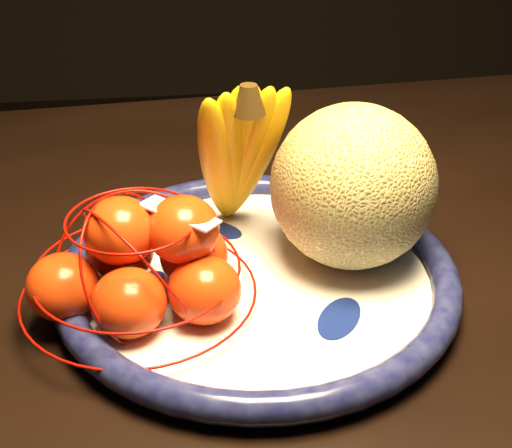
{
  "coord_description": "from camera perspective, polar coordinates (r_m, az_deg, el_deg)",
  "views": [
    {
      "loc": [
        -0.16,
        -0.82,
        1.13
      ],
      "look_at": [
        -0.09,
        -0.23,
        0.78
      ],
      "focal_mm": 50.0,
      "sensor_mm": 36.0,
      "label": 1
    }
  ],
  "objects": [
    {
      "name": "dining_table",
      "position": [
        0.9,
        7.51,
        -3.17
      ],
      "size": [
        1.48,
        0.96,
        0.71
      ],
      "rotation": [
        0.0,
        0.0,
        0.08
      ],
      "color": "black",
      "rests_on": "ground"
    },
    {
      "name": "fruit_bowl",
      "position": [
        0.71,
        0.09,
        -4.18
      ],
      "size": [
        0.4,
        0.4,
        0.03
      ],
      "rotation": [
        0.0,
        0.0,
        0.41
      ],
      "color": "white",
      "rests_on": "dining_table"
    },
    {
      "name": "cantaloupe",
      "position": [
        0.71,
        7.76,
        2.99
      ],
      "size": [
        0.16,
        0.16,
        0.16
      ],
      "primitive_type": "sphere",
      "color": "olive",
      "rests_on": "fruit_bowl"
    },
    {
      "name": "banana_bunch",
      "position": [
        0.74,
        -1.57,
        5.92
      ],
      "size": [
        0.13,
        0.12,
        0.19
      ],
      "rotation": [
        0.0,
        0.0,
        0.26
      ],
      "color": "#DFA600",
      "rests_on": "fruit_bowl"
    },
    {
      "name": "mandarin_bag",
      "position": [
        0.66,
        -8.98,
        -3.23
      ],
      "size": [
        0.28,
        0.28,
        0.14
      ],
      "rotation": [
        0.0,
        0.0,
        -0.3
      ],
      "color": "#FA2D07",
      "rests_on": "fruit_bowl"
    },
    {
      "name": "price_tag",
      "position": [
        0.63,
        -6.13,
        0.86
      ],
      "size": [
        0.07,
        0.06,
        0.01
      ],
      "primitive_type": "cube",
      "rotation": [
        -0.14,
        0.1,
        -0.62
      ],
      "color": "white",
      "rests_on": "mandarin_bag"
    }
  ]
}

